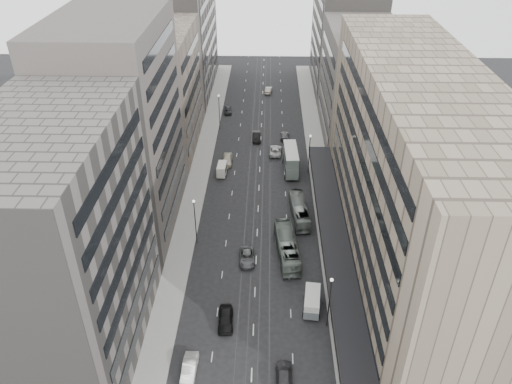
# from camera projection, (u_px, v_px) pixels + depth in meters

# --- Properties ---
(ground) EXTENTS (220.00, 220.00, 0.00)m
(ground) POSITION_uv_depth(u_px,v_px,m) (255.00, 297.00, 70.45)
(ground) COLOR black
(ground) RESTS_ON ground
(sidewalk_right) EXTENTS (4.00, 125.00, 0.15)m
(sidewalk_right) POSITION_uv_depth(u_px,v_px,m) (319.00, 166.00, 101.69)
(sidewalk_right) COLOR gray
(sidewalk_right) RESTS_ON ground
(sidewalk_left) EXTENTS (4.00, 125.00, 0.15)m
(sidewalk_left) POSITION_uv_depth(u_px,v_px,m) (201.00, 165.00, 102.22)
(sidewalk_left) COLOR gray
(sidewalk_left) RESTS_ON ground
(department_store) EXTENTS (19.20, 60.00, 30.00)m
(department_store) POSITION_uv_depth(u_px,v_px,m) (412.00, 179.00, 68.64)
(department_store) COLOR gray
(department_store) RESTS_ON ground
(building_right_mid) EXTENTS (15.00, 28.00, 24.00)m
(building_right_mid) POSITION_uv_depth(u_px,v_px,m) (361.00, 85.00, 107.24)
(building_right_mid) COLOR #504A46
(building_right_mid) RESTS_ON ground
(building_right_far) EXTENTS (15.00, 32.00, 28.00)m
(building_right_far) POSITION_uv_depth(u_px,v_px,m) (345.00, 37.00, 131.40)
(building_right_far) COLOR #595550
(building_right_far) RESTS_ON ground
(building_left_a) EXTENTS (15.00, 28.00, 30.00)m
(building_left_a) POSITION_uv_depth(u_px,v_px,m) (62.00, 247.00, 56.09)
(building_left_a) COLOR #595550
(building_left_a) RESTS_ON ground
(building_left_b) EXTENTS (15.00, 26.00, 34.00)m
(building_left_b) POSITION_uv_depth(u_px,v_px,m) (120.00, 128.00, 77.72)
(building_left_b) COLOR #504A46
(building_left_b) RESTS_ON ground
(building_left_c) EXTENTS (15.00, 28.00, 25.00)m
(building_left_c) POSITION_uv_depth(u_px,v_px,m) (157.00, 91.00, 102.87)
(building_left_c) COLOR #786A5D
(building_left_c) RESTS_ON ground
(building_left_d) EXTENTS (15.00, 38.00, 28.00)m
(building_left_d) POSITION_uv_depth(u_px,v_px,m) (181.00, 39.00, 129.82)
(building_left_d) COLOR #595550
(building_left_d) RESTS_ON ground
(lamp_right_near) EXTENTS (0.44, 0.44, 8.32)m
(lamp_right_near) POSITION_uv_depth(u_px,v_px,m) (330.00, 297.00, 63.22)
(lamp_right_near) COLOR #262628
(lamp_right_near) RESTS_ON ground
(lamp_right_far) EXTENTS (0.44, 0.44, 8.32)m
(lamp_right_far) POSITION_uv_depth(u_px,v_px,m) (310.00, 149.00, 96.87)
(lamp_right_far) COLOR #262628
(lamp_right_far) RESTS_ON ground
(lamp_left_near) EXTENTS (0.44, 0.44, 8.32)m
(lamp_left_near) POSITION_uv_depth(u_px,v_px,m) (195.00, 217.00, 77.95)
(lamp_left_near) COLOR #262628
(lamp_left_near) RESTS_ON ground
(lamp_left_far) EXTENTS (0.44, 0.44, 8.32)m
(lamp_left_far) POSITION_uv_depth(u_px,v_px,m) (219.00, 108.00, 114.12)
(lamp_left_far) COLOR #262628
(lamp_left_far) RESTS_ON ground
(bus_near) EXTENTS (4.05, 12.02, 3.28)m
(bus_near) POSITION_uv_depth(u_px,v_px,m) (287.00, 247.00, 77.31)
(bus_near) COLOR slate
(bus_near) RESTS_ON ground
(bus_far) EXTENTS (3.43, 10.75, 2.94)m
(bus_far) POSITION_uv_depth(u_px,v_px,m) (299.00, 210.00, 85.92)
(bus_far) COLOR slate
(bus_far) RESTS_ON ground
(double_decker) EXTENTS (3.05, 8.96, 4.84)m
(double_decker) POSITION_uv_depth(u_px,v_px,m) (291.00, 160.00, 98.80)
(double_decker) COLOR slate
(double_decker) RESTS_ON ground
(vw_microbus) EXTENTS (2.69, 5.10, 2.64)m
(vw_microbus) POSITION_uv_depth(u_px,v_px,m) (312.00, 301.00, 67.75)
(vw_microbus) COLOR #565A5D
(vw_microbus) RESTS_ON ground
(panel_van) EXTENTS (2.00, 3.84, 2.38)m
(panel_van) POSITION_uv_depth(u_px,v_px,m) (222.00, 169.00, 98.18)
(panel_van) COLOR beige
(panel_van) RESTS_ON ground
(sedan_0) EXTENTS (2.23, 5.01, 1.68)m
(sedan_0) POSITION_uv_depth(u_px,v_px,m) (226.00, 319.00, 65.89)
(sedan_0) COLOR black
(sedan_0) RESTS_ON ground
(sedan_1) EXTENTS (1.74, 4.68, 1.53)m
(sedan_1) POSITION_uv_depth(u_px,v_px,m) (189.00, 368.00, 59.41)
(sedan_1) COLOR #BABAB6
(sedan_1) RESTS_ON ground
(sedan_2) EXTENTS (2.62, 5.13, 1.39)m
(sedan_2) POSITION_uv_depth(u_px,v_px,m) (247.00, 257.00, 76.72)
(sedan_2) COLOR #545557
(sedan_2) RESTS_ON ground
(sedan_3) EXTENTS (2.05, 4.94, 1.43)m
(sedan_3) POSITION_uv_depth(u_px,v_px,m) (284.00, 376.00, 58.59)
(sedan_3) COLOR #28272A
(sedan_3) RESTS_ON ground
(sedan_4) EXTENTS (2.08, 5.06, 1.72)m
(sedan_4) POSITION_uv_depth(u_px,v_px,m) (227.00, 160.00, 102.41)
(sedan_4) COLOR beige
(sedan_4) RESTS_ON ground
(sedan_5) EXTENTS (1.95, 5.02, 1.63)m
(sedan_5) POSITION_uv_depth(u_px,v_px,m) (256.00, 137.00, 111.44)
(sedan_5) COLOR black
(sedan_5) RESTS_ON ground
(sedan_6) EXTENTS (2.68, 5.42, 1.48)m
(sedan_6) POSITION_uv_depth(u_px,v_px,m) (275.00, 150.00, 106.01)
(sedan_6) COLOR #BCBBB7
(sedan_6) RESTS_ON ground
(sedan_7) EXTENTS (1.96, 4.67, 1.35)m
(sedan_7) POSITION_uv_depth(u_px,v_px,m) (284.00, 136.00, 112.13)
(sedan_7) COLOR #515254
(sedan_7) RESTS_ON ground
(sedan_8) EXTENTS (2.29, 4.59, 1.50)m
(sedan_8) POSITION_uv_depth(u_px,v_px,m) (228.00, 110.00, 124.13)
(sedan_8) COLOR #242527
(sedan_8) RESTS_ON ground
(sedan_9) EXTENTS (2.04, 4.72, 1.51)m
(sedan_9) POSITION_uv_depth(u_px,v_px,m) (268.00, 90.00, 135.45)
(sedan_9) COLOR beige
(sedan_9) RESTS_ON ground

